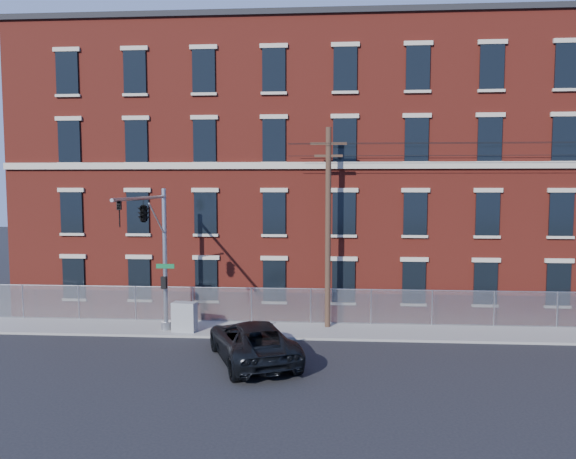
{
  "coord_description": "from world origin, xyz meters",
  "views": [
    {
      "loc": [
        1.86,
        -21.54,
        7.27
      ],
      "look_at": [
        0.1,
        4.0,
        5.18
      ],
      "focal_mm": 33.94,
      "sensor_mm": 36.0,
      "label": 1
    }
  ],
  "objects_px": {
    "utility_cabinet": "(184,317)",
    "traffic_signal_mast": "(149,227)",
    "pickup_truck": "(252,341)",
    "utility_pole_near": "(328,224)"
  },
  "relations": [
    {
      "from": "utility_pole_near",
      "to": "pickup_truck",
      "type": "height_order",
      "value": "utility_pole_near"
    },
    {
      "from": "traffic_signal_mast",
      "to": "utility_pole_near",
      "type": "relative_size",
      "value": 0.7
    },
    {
      "from": "pickup_truck",
      "to": "utility_pole_near",
      "type": "bearing_deg",
      "value": -142.67
    },
    {
      "from": "utility_pole_near",
      "to": "utility_cabinet",
      "type": "distance_m",
      "value": 8.43
    },
    {
      "from": "pickup_truck",
      "to": "utility_cabinet",
      "type": "xyz_separation_m",
      "value": [
        -3.87,
        3.84,
        0.0
      ]
    },
    {
      "from": "utility_cabinet",
      "to": "traffic_signal_mast",
      "type": "bearing_deg",
      "value": -108.49
    },
    {
      "from": "traffic_signal_mast",
      "to": "utility_cabinet",
      "type": "bearing_deg",
      "value": 63.5
    },
    {
      "from": "pickup_truck",
      "to": "utility_cabinet",
      "type": "bearing_deg",
      "value": -66.69
    },
    {
      "from": "utility_cabinet",
      "to": "utility_pole_near",
      "type": "bearing_deg",
      "value": 19.34
    },
    {
      "from": "traffic_signal_mast",
      "to": "utility_pole_near",
      "type": "bearing_deg",
      "value": 23.14
    }
  ]
}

